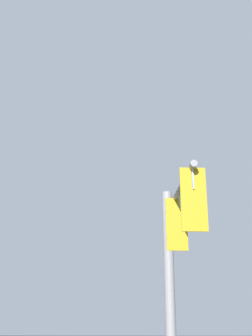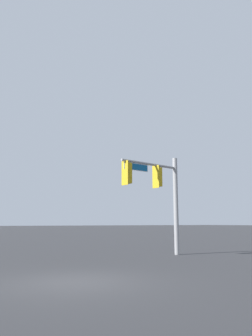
% 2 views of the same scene
% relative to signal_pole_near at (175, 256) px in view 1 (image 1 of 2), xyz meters
% --- Properties ---
extents(signal_pole_near, '(4.25, 1.05, 5.70)m').
position_rel_signal_pole_near_xyz_m(signal_pole_near, '(0.00, 0.00, 0.00)').
color(signal_pole_near, gray).
rests_on(signal_pole_near, ground_plane).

